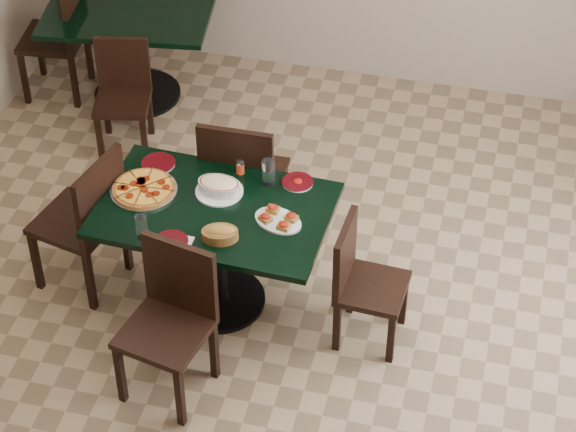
% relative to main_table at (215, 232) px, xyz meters
% --- Properties ---
extents(floor, '(5.50, 5.50, 0.00)m').
position_rel_main_table_xyz_m(floor, '(0.39, -0.11, -0.57)').
color(floor, '#8B7150').
rests_on(floor, ground).
extents(room_shell, '(5.50, 5.50, 5.50)m').
position_rel_main_table_xyz_m(room_shell, '(1.41, 1.62, 0.60)').
color(room_shell, white).
rests_on(room_shell, floor).
extents(main_table, '(1.35, 0.91, 0.75)m').
position_rel_main_table_xyz_m(main_table, '(0.00, 0.00, 0.00)').
color(main_table, black).
rests_on(main_table, floor).
extents(back_table, '(1.29, 1.01, 0.75)m').
position_rel_main_table_xyz_m(back_table, '(-1.21, 1.95, -0.04)').
color(back_table, black).
rests_on(back_table, floor).
extents(chair_far, '(0.47, 0.47, 0.99)m').
position_rel_main_table_xyz_m(chair_far, '(0.01, 0.54, -0.01)').
color(chair_far, black).
rests_on(chair_far, floor).
extents(chair_near, '(0.52, 0.52, 0.94)m').
position_rel_main_table_xyz_m(chair_near, '(-0.06, -0.64, -0.04)').
color(chair_near, black).
rests_on(chair_near, floor).
extents(chair_right, '(0.40, 0.40, 0.81)m').
position_rel_main_table_xyz_m(chair_right, '(0.87, -0.06, -0.12)').
color(chair_right, black).
rests_on(chair_right, floor).
extents(chair_left, '(0.54, 0.54, 0.97)m').
position_rel_main_table_xyz_m(chair_left, '(-0.78, -0.02, -0.02)').
color(chair_left, black).
rests_on(chair_left, floor).
extents(back_chair_near, '(0.44, 0.44, 0.80)m').
position_rel_main_table_xyz_m(back_chair_near, '(-1.09, 1.41, -0.13)').
color(back_chair_near, black).
rests_on(back_chair_near, floor).
extents(back_chair_left, '(0.48, 0.48, 0.95)m').
position_rel_main_table_xyz_m(back_chair_left, '(-1.72, 1.89, -0.04)').
color(back_chair_left, black).
rests_on(back_chair_left, floor).
extents(pepperoni_pizza, '(0.39, 0.39, 0.04)m').
position_rel_main_table_xyz_m(pepperoni_pizza, '(-0.44, 0.05, 0.20)').
color(pepperoni_pizza, silver).
rests_on(pepperoni_pizza, main_table).
extents(lasagna_casserole, '(0.28, 0.28, 0.09)m').
position_rel_main_table_xyz_m(lasagna_casserole, '(-0.01, 0.14, 0.23)').
color(lasagna_casserole, silver).
rests_on(lasagna_casserole, main_table).
extents(bread_basket, '(0.23, 0.19, 0.09)m').
position_rel_main_table_xyz_m(bread_basket, '(0.11, -0.24, 0.22)').
color(bread_basket, brown).
rests_on(bread_basket, main_table).
extents(bruschetta_platter, '(0.34, 0.29, 0.05)m').
position_rel_main_table_xyz_m(bruschetta_platter, '(0.38, -0.03, 0.21)').
color(bruschetta_platter, silver).
rests_on(bruschetta_platter, main_table).
extents(side_plate_near, '(0.19, 0.19, 0.02)m').
position_rel_main_table_xyz_m(side_plate_near, '(-0.14, -0.34, 0.19)').
color(side_plate_near, silver).
rests_on(side_plate_near, main_table).
extents(side_plate_far_r, '(0.18, 0.18, 0.03)m').
position_rel_main_table_xyz_m(side_plate_far_r, '(0.41, 0.32, 0.19)').
color(side_plate_far_r, silver).
rests_on(side_plate_far_r, main_table).
extents(side_plate_far_l, '(0.20, 0.20, 0.02)m').
position_rel_main_table_xyz_m(side_plate_far_l, '(-0.43, 0.30, 0.19)').
color(side_plate_far_l, silver).
rests_on(side_plate_far_l, main_table).
extents(napkin_setting, '(0.15, 0.15, 0.01)m').
position_rel_main_table_xyz_m(napkin_setting, '(-0.10, -0.34, 0.18)').
color(napkin_setting, silver).
rests_on(napkin_setting, main_table).
extents(water_glass_a, '(0.08, 0.08, 0.17)m').
position_rel_main_table_xyz_m(water_glass_a, '(0.25, 0.28, 0.26)').
color(water_glass_a, white).
rests_on(water_glass_a, main_table).
extents(water_glass_b, '(0.07, 0.07, 0.14)m').
position_rel_main_table_xyz_m(water_glass_b, '(-0.31, -0.33, 0.25)').
color(water_glass_b, white).
rests_on(water_glass_b, main_table).
extents(pepper_shaker, '(0.05, 0.05, 0.08)m').
position_rel_main_table_xyz_m(pepper_shaker, '(0.06, 0.34, 0.23)').
color(pepper_shaker, red).
rests_on(pepper_shaker, main_table).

